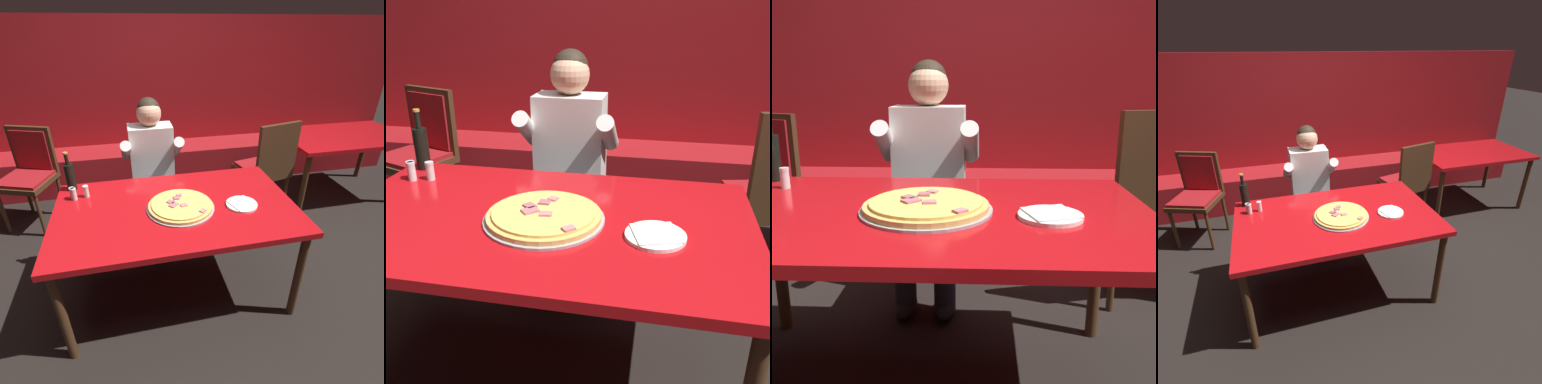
% 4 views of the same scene
% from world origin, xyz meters
% --- Properties ---
extents(ground_plane, '(24.00, 24.00, 0.00)m').
position_xyz_m(ground_plane, '(0.00, 0.00, 0.00)').
color(ground_plane, black).
extents(booth_wall_panel, '(6.80, 0.16, 1.90)m').
position_xyz_m(booth_wall_panel, '(0.00, 2.18, 0.95)').
color(booth_wall_panel, maroon).
rests_on(booth_wall_panel, ground_plane).
extents(booth_bench, '(6.46, 0.48, 0.46)m').
position_xyz_m(booth_bench, '(0.00, 1.86, 0.23)').
color(booth_bench, maroon).
rests_on(booth_bench, ground_plane).
extents(main_dining_table, '(1.59, 0.95, 0.74)m').
position_xyz_m(main_dining_table, '(0.00, 0.00, 0.68)').
color(main_dining_table, '#422816').
rests_on(main_dining_table, ground_plane).
extents(pizza, '(0.45, 0.45, 0.05)m').
position_xyz_m(pizza, '(0.03, -0.03, 0.76)').
color(pizza, '#9E9EA3').
rests_on(pizza, main_dining_table).
extents(plate_white_paper, '(0.21, 0.21, 0.02)m').
position_xyz_m(plate_white_paper, '(0.43, -0.08, 0.75)').
color(plate_white_paper, white).
rests_on(plate_white_paper, main_dining_table).
extents(beer_bottle, '(0.07, 0.07, 0.29)m').
position_xyz_m(beer_bottle, '(-0.70, 0.40, 0.85)').
color(beer_bottle, black).
rests_on(beer_bottle, main_dining_table).
extents(shaker_black_pepper, '(0.04, 0.04, 0.09)m').
position_xyz_m(shaker_black_pepper, '(-0.68, 0.25, 0.78)').
color(shaker_black_pepper, silver).
rests_on(shaker_black_pepper, main_dining_table).
extents(shaker_parmesan, '(0.04, 0.04, 0.09)m').
position_xyz_m(shaker_parmesan, '(-0.59, 0.26, 0.78)').
color(shaker_parmesan, silver).
rests_on(shaker_parmesan, main_dining_table).
extents(shaker_oregano, '(0.04, 0.04, 0.09)m').
position_xyz_m(shaker_oregano, '(-0.67, 0.24, 0.78)').
color(shaker_oregano, silver).
rests_on(shaker_oregano, main_dining_table).
extents(diner_seated_blue_shirt, '(0.53, 0.53, 1.27)m').
position_xyz_m(diner_seated_blue_shirt, '(-0.07, 0.78, 0.71)').
color(diner_seated_blue_shirt, black).
rests_on(diner_seated_blue_shirt, ground_plane).
extents(dining_chair_near_left, '(0.57, 0.57, 0.96)m').
position_xyz_m(dining_chair_near_left, '(-1.23, 1.23, 0.57)').
color(dining_chair_near_left, '#422816').
rests_on(dining_chair_near_left, ground_plane).
extents(dining_chair_far_left, '(0.53, 0.53, 1.04)m').
position_xyz_m(dining_chair_far_left, '(1.05, 0.79, 0.60)').
color(dining_chair_far_left, '#422816').
rests_on(dining_chair_far_left, ground_plane).
extents(background_dining_table, '(1.38, 0.81, 0.74)m').
position_xyz_m(background_dining_table, '(2.07, 1.05, 0.66)').
color(background_dining_table, '#422816').
rests_on(background_dining_table, ground_plane).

